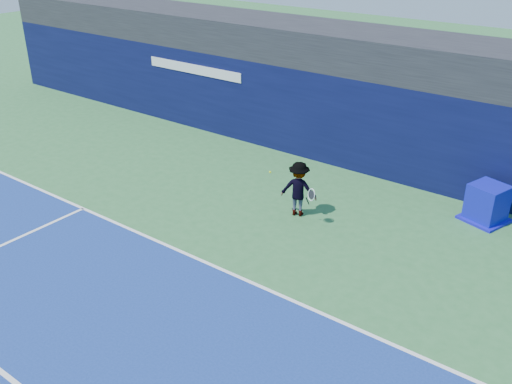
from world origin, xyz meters
TOP-DOWN VIEW (x-y plane):
  - ground at (0.00, 0.00)m, footprint 80.00×80.00m
  - baseline at (0.00, 3.00)m, footprint 24.00×0.10m
  - stadium_band at (0.00, 11.50)m, footprint 36.00×3.00m
  - back_wall_assembly at (-0.00, 10.50)m, footprint 36.00×1.03m
  - equipment_cart at (4.34, 9.21)m, footprint 1.36×1.36m
  - tennis_player at (0.07, 6.41)m, footprint 1.31×0.87m
  - tennis_ball at (-0.66, 6.08)m, footprint 0.06×0.06m

SIDE VIEW (x-z plane):
  - ground at x=0.00m, z-range 0.00..0.00m
  - baseline at x=0.00m, z-range 0.01..0.01m
  - equipment_cart at x=4.34m, z-range -0.05..1.00m
  - tennis_player at x=0.07m, z-range 0.00..1.57m
  - tennis_ball at x=-0.66m, z-range 1.18..1.25m
  - back_wall_assembly at x=0.00m, z-range 0.00..3.00m
  - stadium_band at x=0.00m, z-range 3.00..4.20m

